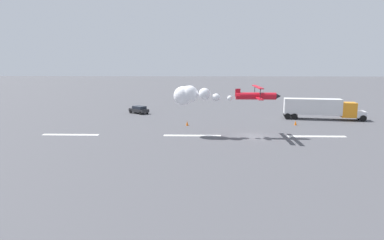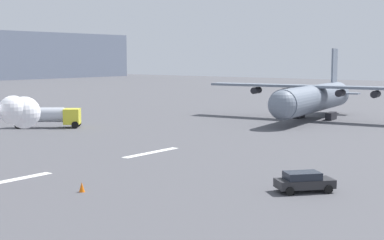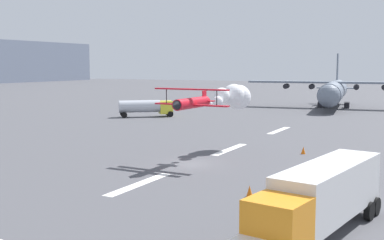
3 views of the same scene
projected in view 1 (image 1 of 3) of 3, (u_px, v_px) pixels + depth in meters
ground_plane at (254, 136)px, 46.86m from camera, size 440.00×440.00×0.00m
runway_stripe_2 at (317, 136)px, 46.59m from camera, size 8.00×0.90×0.01m
runway_stripe_3 at (192, 136)px, 47.14m from camera, size 8.00×0.90×0.01m
runway_stripe_4 at (71, 135)px, 47.69m from camera, size 8.00×0.90×0.01m
stunt_biplane_red at (200, 95)px, 46.43m from camera, size 14.71×7.32×2.77m
semi_truck_orange at (321, 108)px, 60.59m from camera, size 14.08×4.94×3.70m
followme_car_yellow at (139, 109)px, 67.81m from camera, size 4.46×4.17×1.52m
traffic_cone_near at (296, 123)px, 55.07m from camera, size 0.44×0.44×0.75m
traffic_cone_far at (187, 123)px, 54.67m from camera, size 0.44×0.44×0.75m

